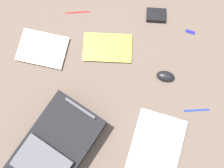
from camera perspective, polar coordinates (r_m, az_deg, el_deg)
name	(u,v)px	position (r m, az deg, el deg)	size (l,w,h in m)	color
ground_plane	(109,88)	(1.52, -0.61, -0.90)	(3.38, 3.38, 0.00)	brown
backpack	(57,145)	(1.44, -11.41, -12.55)	(0.54, 0.50, 0.18)	black
laptop	(156,146)	(1.49, 9.27, -12.73)	(0.41, 0.35, 0.03)	#929296
book_red	(107,48)	(1.57, -0.96, 7.64)	(0.19, 0.29, 0.02)	silver
book_blue	(43,49)	(1.62, -14.38, 7.14)	(0.25, 0.31, 0.02)	silver
computer_mouse	(166,76)	(1.54, 11.23, 1.63)	(0.06, 0.10, 0.04)	black
power_brick	(156,15)	(1.66, 9.28, 14.09)	(0.08, 0.11, 0.03)	black
pen_black	(77,12)	(1.68, -7.29, 14.80)	(0.01, 0.01, 0.15)	red
pen_blue	(197,110)	(1.57, 17.43, -5.29)	(0.01, 0.01, 0.14)	#1933B2
usb_stick	(190,32)	(1.68, 16.17, 10.52)	(0.02, 0.05, 0.01)	#191999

